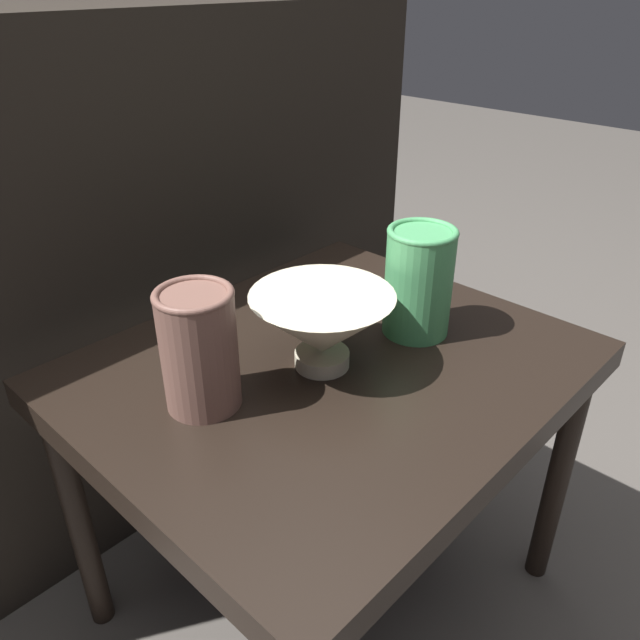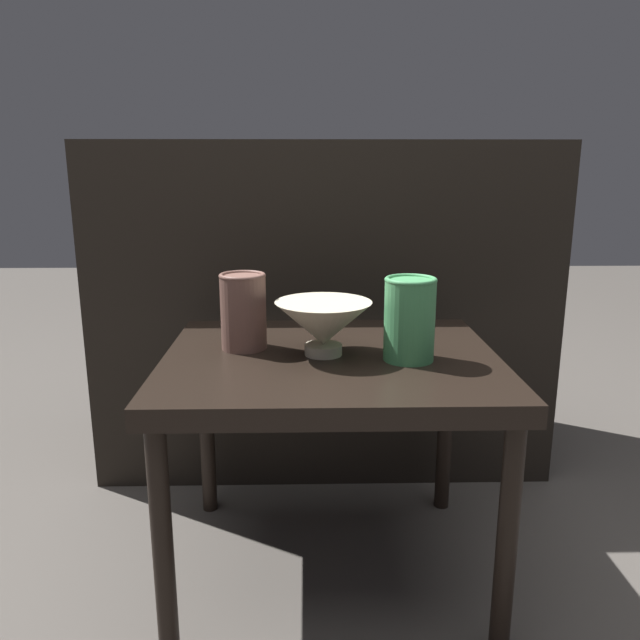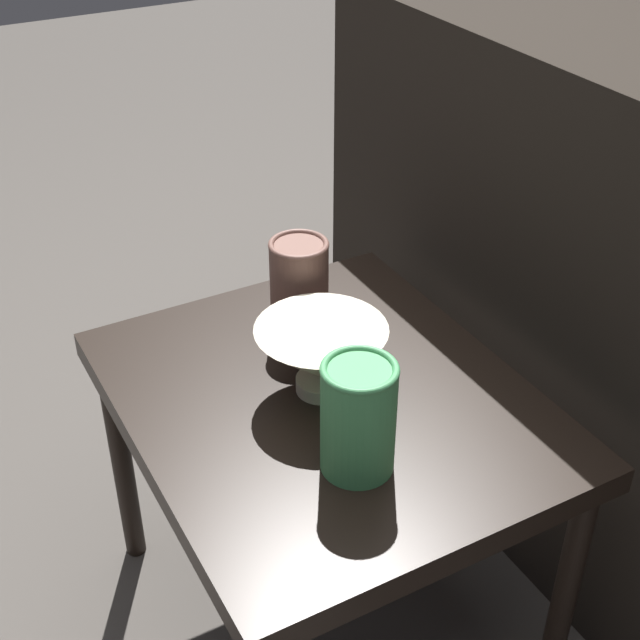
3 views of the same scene
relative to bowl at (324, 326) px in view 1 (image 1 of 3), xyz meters
The scene contains 6 objects.
ground_plane 0.54m from the bowl, 11.71° to the left, with size 8.00×8.00×0.00m, color #4C4742.
table 0.12m from the bowl, 11.71° to the left, with size 0.65×0.55×0.48m.
couch_backdrop 0.62m from the bowl, 88.60° to the left, with size 1.22×0.50×0.90m.
bowl is the anchor object (origin of this frame).
vase_textured_left 0.17m from the bowl, 162.12° to the left, with size 0.09×0.09×0.15m.
vase_colorful_right 0.17m from the bowl, 11.39° to the right, with size 0.10×0.10×0.16m.
Camera 1 is at (-0.53, -0.48, 0.94)m, focal length 35.00 mm.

